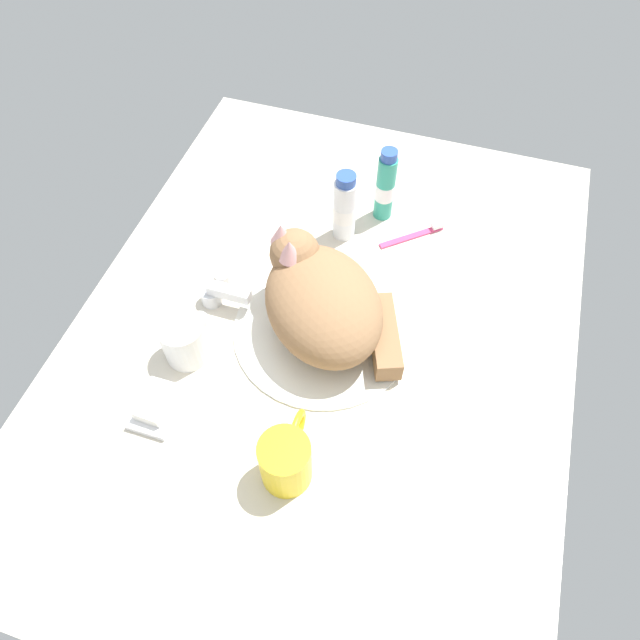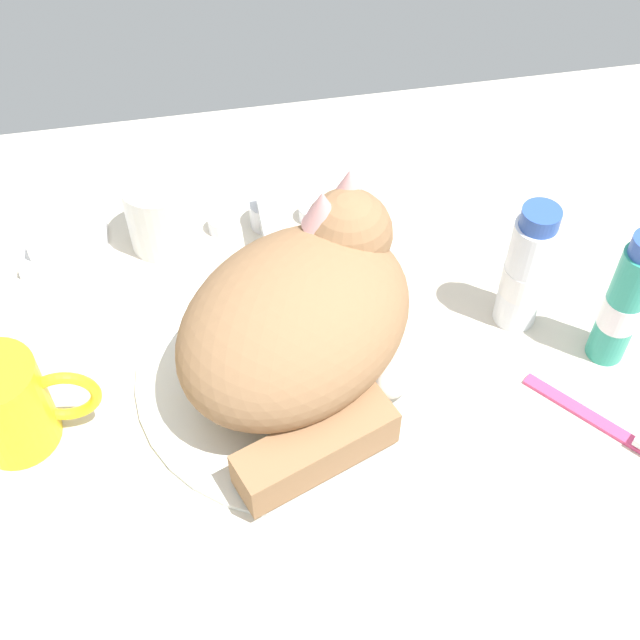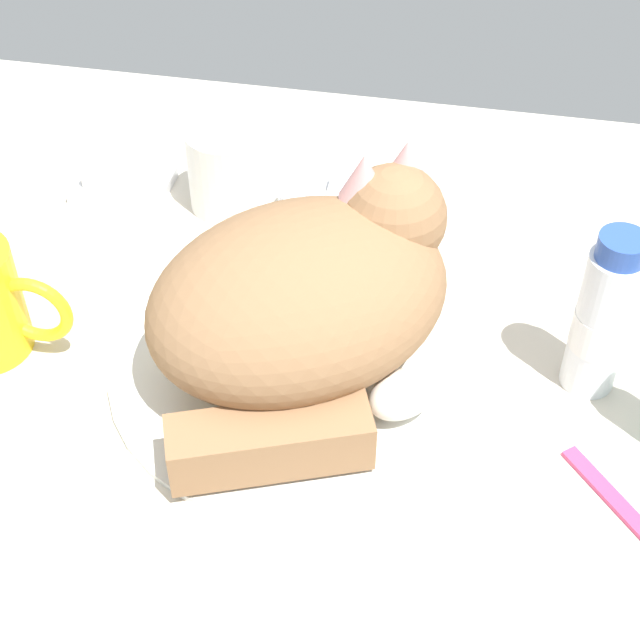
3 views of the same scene
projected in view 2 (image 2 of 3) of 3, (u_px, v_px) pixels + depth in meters
The scene contains 11 objects.
ground_plane at pixel (297, 381), 80.59cm from camera, with size 110.00×82.50×3.00cm, color beige.
sink_basin at pixel (297, 369), 79.05cm from camera, with size 30.17×30.17×0.98cm, color silver.
faucet at pixel (267, 217), 89.71cm from camera, with size 12.67×9.24×5.10cm.
cat at pixel (303, 317), 73.93cm from camera, with size 29.43×29.10×15.16cm.
coffee_mug at pixel (10, 405), 71.41cm from camera, with size 11.67×7.30×9.53cm.
rinse_cup at pixel (161, 213), 87.35cm from camera, with size 7.20×7.20×8.02cm.
soap_dish at pixel (64, 248), 88.93cm from camera, with size 9.00×6.40×1.20cm, color white.
soap_bar at pixel (61, 237), 87.67cm from camera, with size 6.25×4.31×2.05cm, color white.
toothpaste_bottle at pixel (526, 271), 78.56cm from camera, with size 4.24×4.24×14.33cm.
mouthwash_bottle at pixel (624, 303), 75.41cm from camera, with size 3.61×3.61×15.30cm.
toothbrush at pixel (599, 419), 75.46cm from camera, with size 9.41×10.88×1.60cm.
Camera 2 is at (-6.25, -46.24, 64.51)cm, focal length 47.37 mm.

